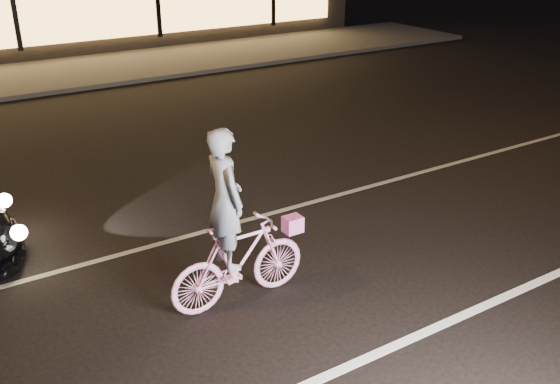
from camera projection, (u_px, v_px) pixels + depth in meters
ground at (283, 294)px, 7.64m from camera, size 90.00×90.00×0.00m
lane_stripe_near at (360, 361)px, 6.48m from camera, size 60.00×0.12×0.01m
lane_stripe_far at (210, 230)px, 9.18m from camera, size 60.00×0.10×0.01m
sidewalk at (37, 77)px, 17.67m from camera, size 30.00×4.00×0.12m
cyclist at (235, 244)px, 7.18m from camera, size 1.75×0.60×2.20m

